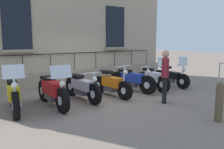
{
  "coord_description": "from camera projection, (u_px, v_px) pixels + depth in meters",
  "views": [
    {
      "loc": [
        6.84,
        -4.73,
        2.01
      ],
      "look_at": [
        0.38,
        0.0,
        0.8
      ],
      "focal_mm": 37.33,
      "sensor_mm": 36.0,
      "label": 1
    }
  ],
  "objects": [
    {
      "name": "pedestrian_standing",
      "position": [
        165.0,
        73.0,
        7.33
      ],
      "size": [
        0.4,
        0.42,
        1.68
      ],
      "color": "black",
      "rests_on": "ground_plane"
    },
    {
      "name": "ground_plane",
      "position": [
        106.0,
        95.0,
        8.52
      ],
      "size": [
        60.0,
        60.0,
        0.0
      ],
      "primitive_type": "plane",
      "color": "gray"
    },
    {
      "name": "bollard",
      "position": [
        219.0,
        102.0,
        5.7
      ],
      "size": [
        0.19,
        0.19,
        1.0
      ],
      "color": "brown",
      "rests_on": "ground_plane"
    },
    {
      "name": "motorcycle_orange",
      "position": [
        112.0,
        84.0,
        8.24
      ],
      "size": [
        2.04,
        0.7,
        1.14
      ],
      "color": "black",
      "rests_on": "ground_plane"
    },
    {
      "name": "motorcycle_red",
      "position": [
        53.0,
        91.0,
        6.99
      ],
      "size": [
        2.23,
        0.72,
        1.32
      ],
      "color": "black",
      "rests_on": "ground_plane"
    },
    {
      "name": "motorcycle_white",
      "position": [
        153.0,
        79.0,
        9.37
      ],
      "size": [
        1.97,
        0.66,
        1.35
      ],
      "color": "black",
      "rests_on": "ground_plane"
    },
    {
      "name": "motorcycle_black",
      "position": [
        171.0,
        77.0,
        10.06
      ],
      "size": [
        2.04,
        0.55,
        1.31
      ],
      "color": "black",
      "rests_on": "ground_plane"
    },
    {
      "name": "building_facade",
      "position": [
        69.0,
        19.0,
        10.35
      ],
      "size": [
        0.82,
        10.6,
        6.04
      ],
      "color": "tan",
      "rests_on": "ground_plane"
    },
    {
      "name": "motorcycle_silver",
      "position": [
        82.0,
        87.0,
        7.73
      ],
      "size": [
        2.17,
        0.68,
        1.01
      ],
      "color": "black",
      "rests_on": "ground_plane"
    },
    {
      "name": "motorcycle_blue",
      "position": [
        132.0,
        80.0,
        9.02
      ],
      "size": [
        2.21,
        0.65,
        1.04
      ],
      "color": "black",
      "rests_on": "ground_plane"
    },
    {
      "name": "motorcycle_yellow",
      "position": [
        14.0,
        96.0,
        6.45
      ],
      "size": [
        2.07,
        0.71,
        1.39
      ],
      "color": "black",
      "rests_on": "ground_plane"
    }
  ]
}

